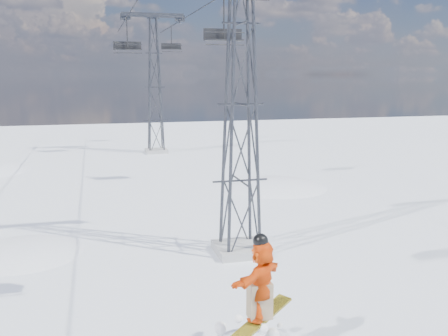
% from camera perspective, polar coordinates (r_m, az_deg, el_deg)
% --- Properties ---
extents(snow_terrain, '(39.00, 37.00, 22.00)m').
position_cam_1_polar(snow_terrain, '(34.20, -14.51, -17.84)').
color(snow_terrain, white).
rests_on(snow_terrain, ground).
extents(lift_tower_near, '(5.20, 1.80, 11.43)m').
position_cam_1_polar(lift_tower_near, '(17.69, 1.91, 7.20)').
color(lift_tower_near, '#999999').
rests_on(lift_tower_near, ground).
extents(lift_tower_far, '(5.20, 1.80, 11.43)m').
position_cam_1_polar(lift_tower_far, '(42.24, -7.92, 9.10)').
color(lift_tower_far, '#999999').
rests_on(lift_tower_far, ground).
extents(lift_chair_mid, '(2.21, 0.64, 2.74)m').
position_cam_1_polar(lift_chair_mid, '(28.75, -0.06, 14.88)').
color(lift_chair_mid, black).
rests_on(lift_chair_mid, ground).
extents(lift_chair_far, '(2.18, 0.63, 2.70)m').
position_cam_1_polar(lift_chair_far, '(40.88, -10.98, 13.48)').
color(lift_chair_far, black).
rests_on(lift_chair_far, ground).
extents(lift_chair_extra, '(1.85, 0.53, 2.29)m').
position_cam_1_polar(lift_chair_extra, '(47.35, -6.03, 13.59)').
color(lift_chair_extra, black).
rests_on(lift_chair_extra, ground).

